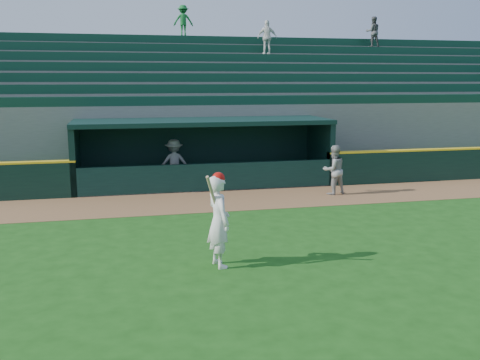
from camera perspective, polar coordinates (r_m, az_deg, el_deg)
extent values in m
plane|color=#1A4C13|center=(12.87, 1.60, -6.99)|extent=(120.00, 120.00, 0.00)
cube|color=brown|center=(17.49, -2.41, -2.23)|extent=(40.00, 3.00, 0.01)
imported|color=#969692|center=(18.62, 9.97, 1.07)|extent=(0.93, 0.79, 1.71)
imported|color=gray|center=(19.98, -7.04, 1.85)|extent=(1.14, 0.67, 1.75)
cube|color=slate|center=(20.19, -3.86, -0.46)|extent=(9.00, 2.60, 0.04)
cube|color=black|center=(19.82, -17.15, 2.20)|extent=(0.20, 2.60, 2.30)
cube|color=black|center=(21.20, 8.50, 3.07)|extent=(0.20, 2.60, 2.30)
cube|color=black|center=(21.27, -4.45, 3.18)|extent=(9.40, 0.20, 2.30)
cube|color=black|center=(19.87, -3.94, 6.23)|extent=(9.40, 2.80, 0.16)
cube|color=black|center=(18.91, -3.29, 0.27)|extent=(9.00, 0.16, 1.00)
cube|color=brown|center=(20.92, -4.21, 0.57)|extent=(8.40, 0.45, 0.10)
cube|color=slate|center=(21.75, -4.66, 4.15)|extent=(34.00, 0.85, 2.91)
cube|color=#0F3828|center=(21.51, -4.68, 8.45)|extent=(34.00, 0.60, 0.36)
cube|color=slate|center=(22.57, -4.98, 4.96)|extent=(34.00, 0.85, 3.36)
cube|color=#0F3828|center=(22.34, -5.02, 9.68)|extent=(34.00, 0.60, 0.36)
cube|color=slate|center=(23.39, -5.28, 5.70)|extent=(34.00, 0.85, 3.81)
cube|color=#0F3828|center=(23.18, -5.33, 10.82)|extent=(34.00, 0.60, 0.36)
cube|color=slate|center=(24.21, -5.56, 6.40)|extent=(34.00, 0.85, 4.26)
cube|color=#0F3828|center=(24.03, -5.62, 11.88)|extent=(34.00, 0.60, 0.36)
cube|color=slate|center=(25.03, -5.82, 7.05)|extent=(34.00, 0.85, 4.71)
cube|color=#0F3828|center=(24.89, -5.90, 12.86)|extent=(34.00, 0.60, 0.36)
cube|color=slate|center=(25.86, -6.07, 7.65)|extent=(34.00, 0.85, 5.16)
cube|color=#0F3828|center=(25.75, -6.16, 13.78)|extent=(34.00, 0.60, 0.36)
cube|color=slate|center=(26.70, -6.30, 8.22)|extent=(34.00, 0.85, 5.61)
cube|color=#0F3828|center=(26.62, -6.40, 14.64)|extent=(34.00, 0.60, 0.36)
cube|color=slate|center=(27.27, -6.44, 8.27)|extent=(34.50, 0.30, 5.61)
imported|color=white|center=(25.73, 2.92, 14.96)|extent=(0.94, 0.46, 1.55)
imported|color=#4B4B4B|center=(28.62, 13.99, 15.07)|extent=(0.80, 0.67, 1.49)
imported|color=#16662A|center=(26.74, -6.08, 16.56)|extent=(0.99, 0.65, 1.43)
imported|color=silver|center=(11.23, -2.28, -4.41)|extent=(0.62, 0.80, 1.96)
sphere|color=#B9100A|center=(11.03, -2.31, 0.15)|extent=(0.27, 0.27, 0.27)
cylinder|color=tan|center=(10.83, -3.03, -1.29)|extent=(0.31, 0.45, 0.76)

